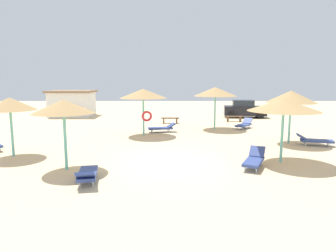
{
  "coord_description": "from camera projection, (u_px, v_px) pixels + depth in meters",
  "views": [
    {
      "loc": [
        -0.04,
        -13.03,
        3.63
      ],
      "look_at": [
        0.0,
        3.0,
        1.2
      ],
      "focal_mm": 32.37,
      "sensor_mm": 36.0,
      "label": 1
    }
  ],
  "objects": [
    {
      "name": "lounger_1",
      "position": [
        161.0,
        128.0,
        21.33
      ],
      "size": [
        2.0,
        1.02,
        0.64
      ],
      "color": "#33478C",
      "rests_on": "ground"
    },
    {
      "name": "beach_cabana",
      "position": [
        71.0,
        103.0,
        30.74
      ],
      "size": [
        4.36,
        3.87,
        2.6
      ],
      "color": "white",
      "rests_on": "ground"
    },
    {
      "name": "bench_1",
      "position": [
        233.0,
        118.0,
        26.77
      ],
      "size": [
        1.51,
        0.45,
        0.49
      ],
      "color": "brown",
      "rests_on": "ground"
    },
    {
      "name": "parked_car",
      "position": [
        244.0,
        109.0,
        29.71
      ],
      "size": [
        4.18,
        2.39,
        1.72
      ],
      "color": "black",
      "rests_on": "ground"
    },
    {
      "name": "parasol_2",
      "position": [
        283.0,
        105.0,
        13.19
      ],
      "size": [
        3.12,
        3.12,
        2.82
      ],
      "color": "#6BC6BC",
      "rests_on": "ground"
    },
    {
      "name": "ground_plane",
      "position": [
        168.0,
        163.0,
        13.43
      ],
      "size": [
        80.0,
        80.0,
        0.0
      ],
      "primitive_type": "plane",
      "color": "beige"
    },
    {
      "name": "parasol_7",
      "position": [
        9.0,
        104.0,
        14.17
      ],
      "size": [
        2.42,
        2.42,
        2.83
      ],
      "color": "#6BC6BC",
      "rests_on": "ground"
    },
    {
      "name": "lounger_4",
      "position": [
        313.0,
        140.0,
        16.97
      ],
      "size": [
        2.01,
        1.16,
        0.63
      ],
      "color": "#33478C",
      "rests_on": "ground"
    },
    {
      "name": "parasol_6",
      "position": [
        214.0,
        92.0,
        22.36
      ],
      "size": [
        3.17,
        3.17,
        3.13
      ],
      "color": "#6BC6BC",
      "rests_on": "ground"
    },
    {
      "name": "lounger_2",
      "position": [
        253.0,
        160.0,
        12.74
      ],
      "size": [
        1.39,
        1.97,
        0.75
      ],
      "color": "#33478C",
      "rests_on": "ground"
    },
    {
      "name": "parasol_1",
      "position": [
        142.0,
        94.0,
        19.78
      ],
      "size": [
        3.1,
        3.1,
        3.07
      ],
      "color": "#6BC6BC",
      "rests_on": "ground"
    },
    {
      "name": "lounger_6",
      "position": [
        243.0,
        124.0,
        22.92
      ],
      "size": [
        1.64,
        1.88,
        0.75
      ],
      "color": "#33478C",
      "rests_on": "ground"
    },
    {
      "name": "parasol_4",
      "position": [
        290.0,
        97.0,
        17.23
      ],
      "size": [
        2.85,
        2.85,
        3.04
      ],
      "color": "#6BC6BC",
      "rests_on": "ground"
    },
    {
      "name": "bench_0",
      "position": [
        169.0,
        119.0,
        25.66
      ],
      "size": [
        1.5,
        0.4,
        0.49
      ],
      "color": "brown",
      "rests_on": "ground"
    },
    {
      "name": "parasol_0",
      "position": [
        63.0,
        107.0,
        12.05
      ],
      "size": [
        2.49,
        2.49,
        2.87
      ],
      "color": "#6BC6BC",
      "rests_on": "ground"
    },
    {
      "name": "lounger_0",
      "position": [
        86.0,
        174.0,
        10.84
      ],
      "size": [
        0.95,
        1.99,
        0.64
      ],
      "color": "#33478C",
      "rests_on": "ground"
    }
  ]
}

